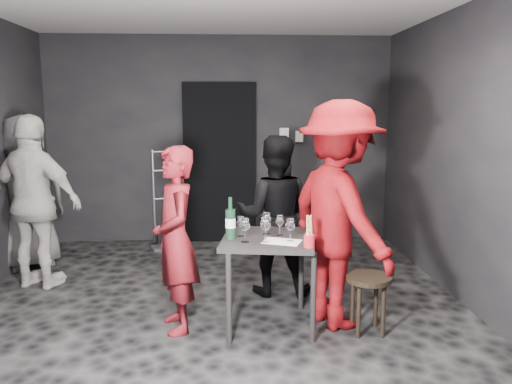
{
  "coord_description": "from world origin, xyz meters",
  "views": [
    {
      "loc": [
        0.12,
        -4.13,
        1.78
      ],
      "look_at": [
        0.36,
        0.25,
        1.03
      ],
      "focal_mm": 35.0,
      "sensor_mm": 36.0,
      "label": 1
    }
  ],
  "objects": [
    {
      "name": "wallbox_lower",
      "position": [
        1.05,
        2.45,
        1.4
      ],
      "size": [
        0.1,
        0.06,
        0.14
      ],
      "primitive_type": "cube",
      "color": "#B7B7B2",
      "rests_on": "wall_back"
    },
    {
      "name": "reserved_card",
      "position": [
        0.74,
        -0.31,
        0.8
      ],
      "size": [
        0.12,
        0.16,
        0.1
      ],
      "primitive_type": null,
      "rotation": [
        0.0,
        0.0,
        -0.3
      ],
      "color": "white",
      "rests_on": "tasting_table"
    },
    {
      "name": "bystander_grey",
      "position": [
        -2.12,
        1.42,
        0.97
      ],
      "size": [
        1.07,
        0.97,
        1.94
      ],
      "primitive_type": "imported",
      "rotation": [
        0.0,
        0.0,
        3.75
      ],
      "color": "slate",
      "rests_on": "floor"
    },
    {
      "name": "wall_right",
      "position": [
        2.25,
        0.0,
        1.35
      ],
      "size": [
        0.04,
        5.0,
        2.7
      ],
      "primitive_type": "cube",
      "color": "black",
      "rests_on": "ground"
    },
    {
      "name": "wall_back",
      "position": [
        0.0,
        2.5,
        1.35
      ],
      "size": [
        4.5,
        0.04,
        2.7
      ],
      "primitive_type": "cube",
      "color": "black",
      "rests_on": "ground"
    },
    {
      "name": "man_maroon",
      "position": [
        1.0,
        -0.24,
        1.13
      ],
      "size": [
        1.2,
        1.61,
        2.26
      ],
      "primitive_type": "imported",
      "rotation": [
        0.0,
        0.0,
        1.98
      ],
      "color": "maroon",
      "rests_on": "floor"
    },
    {
      "name": "tasting_mat",
      "position": [
        0.52,
        -0.4,
        0.75
      ],
      "size": [
        0.33,
        0.28,
        0.0
      ],
      "primitive_type": "cube",
      "rotation": [
        0.0,
        0.0,
        -0.37
      ],
      "color": "white",
      "rests_on": "tasting_table"
    },
    {
      "name": "wine_glass_a",
      "position": [
        0.24,
        -0.4,
        0.85
      ],
      "size": [
        0.1,
        0.1,
        0.21
      ],
      "primitive_type": null,
      "rotation": [
        0.0,
        0.0,
        0.31
      ],
      "color": "white",
      "rests_on": "tasting_table"
    },
    {
      "name": "wall_front",
      "position": [
        0.0,
        -2.5,
        1.35
      ],
      "size": [
        4.5,
        0.04,
        2.7
      ],
      "primitive_type": "cube",
      "color": "black",
      "rests_on": "ground"
    },
    {
      "name": "doorway",
      "position": [
        0.0,
        2.44,
        1.05
      ],
      "size": [
        0.95,
        0.1,
        2.1
      ],
      "primitive_type": "cube",
      "color": "black",
      "rests_on": "ground"
    },
    {
      "name": "bystander_cream",
      "position": [
        -1.78,
        0.78,
        0.98
      ],
      "size": [
        1.27,
        0.9,
        1.97
      ],
      "primitive_type": "imported",
      "rotation": [
        0.0,
        0.0,
        2.81
      ],
      "color": "beige",
      "rests_on": "floor"
    },
    {
      "name": "wine_glass_d",
      "position": [
        0.39,
        -0.42,
        0.86
      ],
      "size": [
        0.09,
        0.09,
        0.22
      ],
      "primitive_type": null,
      "rotation": [
        0.0,
        0.0,
        0.04
      ],
      "color": "white",
      "rests_on": "tasting_table"
    },
    {
      "name": "breadstick_cup",
      "position": [
        0.71,
        -0.56,
        0.87
      ],
      "size": [
        0.08,
        0.08,
        0.26
      ],
      "rotation": [
        0.0,
        0.0,
        0.28
      ],
      "color": "red",
      "rests_on": "tasting_table"
    },
    {
      "name": "hand_truck",
      "position": [
        -0.66,
        2.19,
        0.22
      ],
      "size": [
        0.42,
        0.35,
        1.25
      ],
      "rotation": [
        0.0,
        0.0,
        0.32
      ],
      "color": "#B2B2B7",
      "rests_on": "floor"
    },
    {
      "name": "stool",
      "position": [
        1.21,
        -0.43,
        0.38
      ],
      "size": [
        0.36,
        0.36,
        0.47
      ],
      "rotation": [
        0.0,
        0.0,
        0.42
      ],
      "color": "#39271D",
      "rests_on": "floor"
    },
    {
      "name": "wine_bottle",
      "position": [
        0.13,
        -0.29,
        0.88
      ],
      "size": [
        0.08,
        0.08,
        0.34
      ],
      "rotation": [
        0.0,
        0.0,
        0.07
      ],
      "color": "black",
      "rests_on": "tasting_table"
    },
    {
      "name": "floor",
      "position": [
        0.0,
        0.0,
        0.0
      ],
      "size": [
        4.5,
        5.0,
        0.02
      ],
      "primitive_type": "cube",
      "color": "black",
      "rests_on": "ground"
    },
    {
      "name": "wine_glass_f",
      "position": [
        0.53,
        -0.21,
        0.84
      ],
      "size": [
        0.09,
        0.09,
        0.18
      ],
      "primitive_type": null,
      "rotation": [
        0.0,
        0.0,
        -0.35
      ],
      "color": "white",
      "rests_on": "tasting_table"
    },
    {
      "name": "wine_glass_e",
      "position": [
        0.59,
        -0.39,
        0.85
      ],
      "size": [
        0.09,
        0.09,
        0.2
      ],
      "primitive_type": null,
      "rotation": [
        0.0,
        0.0,
        -0.25
      ],
      "color": "white",
      "rests_on": "tasting_table"
    },
    {
      "name": "wine_glass_b",
      "position": [
        0.21,
        -0.22,
        0.84
      ],
      "size": [
        0.09,
        0.09,
        0.18
      ],
      "primitive_type": null,
      "rotation": [
        0.0,
        0.0,
        0.4
      ],
      "color": "white",
      "rests_on": "tasting_table"
    },
    {
      "name": "woman_black",
      "position": [
        0.54,
        0.49,
        0.78
      ],
      "size": [
        0.8,
        0.5,
        1.55
      ],
      "primitive_type": "imported",
      "rotation": [
        0.0,
        0.0,
        3.02
      ],
      "color": "black",
      "rests_on": "floor"
    },
    {
      "name": "server_red",
      "position": [
        -0.31,
        -0.27,
        0.74
      ],
      "size": [
        0.49,
        0.62,
        1.47
      ],
      "primitive_type": "imported",
      "rotation": [
        0.0,
        0.0,
        -1.27
      ],
      "color": "maroon",
      "rests_on": "floor"
    },
    {
      "name": "wallbox_upper",
      "position": [
        0.85,
        2.45,
        1.45
      ],
      "size": [
        0.12,
        0.06,
        0.12
      ],
      "primitive_type": "cube",
      "color": "#B7B7B2",
      "rests_on": "wall_back"
    },
    {
      "name": "tasting_table",
      "position": [
        0.43,
        -0.25,
        0.65
      ],
      "size": [
        0.72,
        0.72,
        0.75
      ],
      "rotation": [
        0.0,
        0.0,
        -0.14
      ],
      "color": "black",
      "rests_on": "floor"
    },
    {
      "name": "wine_glass_c",
      "position": [
        0.42,
        -0.17,
        0.85
      ],
      "size": [
        0.09,
        0.09,
        0.2
      ],
      "primitive_type": null,
      "rotation": [
        0.0,
        0.0,
        0.27
      ],
      "color": "white",
      "rests_on": "tasting_table"
    }
  ]
}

